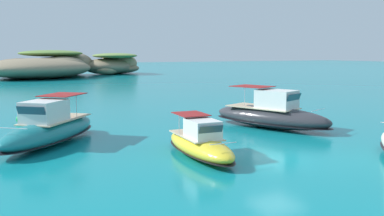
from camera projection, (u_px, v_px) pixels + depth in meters
name	position (u px, v px, depth m)	size (l,w,h in m)	color
ground_plane	(277.00, 158.00, 20.45)	(400.00, 400.00, 0.00)	#0F7F89
islet_large	(45.00, 66.00, 87.44)	(27.66, 27.97, 5.79)	#84755B
islet_small	(113.00, 65.00, 101.40)	(18.06, 17.47, 5.14)	#9E8966
motorboat_yellow	(200.00, 144.00, 20.59)	(2.21, 6.58, 2.04)	yellow
motorboat_charcoal	(271.00, 115.00, 28.50)	(5.97, 9.42, 2.84)	#2D2D33
motorboat_teal	(50.00, 129.00, 23.38)	(7.52, 8.38, 2.72)	#19727A
channel_buoy	(20.00, 118.00, 30.59)	(0.56, 0.56, 1.48)	green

